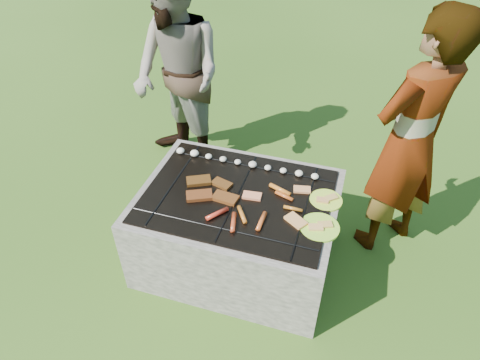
% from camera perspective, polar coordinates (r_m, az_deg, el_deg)
% --- Properties ---
extents(lawn, '(60.00, 60.00, 0.00)m').
position_cam_1_polar(lawn, '(3.24, -0.27, -10.13)').
color(lawn, '#284A12').
rests_on(lawn, ground).
extents(fire_pit, '(1.30, 1.00, 0.62)m').
position_cam_1_polar(fire_pit, '(3.04, -0.28, -6.68)').
color(fire_pit, '#A39B90').
rests_on(fire_pit, ground).
extents(mushrooms, '(1.06, 0.06, 0.04)m').
position_cam_1_polar(mushrooms, '(3.05, 0.10, 2.38)').
color(mushrooms, silver).
rests_on(mushrooms, fire_pit).
extents(pork_slabs, '(0.41, 0.30, 0.02)m').
position_cam_1_polar(pork_slabs, '(2.83, -4.08, -1.35)').
color(pork_slabs, brown).
rests_on(pork_slabs, fire_pit).
extents(sausages, '(0.56, 0.50, 0.03)m').
position_cam_1_polar(sausages, '(2.69, 2.00, -3.96)').
color(sausages, orange).
rests_on(sausages, fire_pit).
extents(bread_on_grate, '(0.46, 0.41, 0.02)m').
position_cam_1_polar(bread_on_grate, '(2.74, 5.79, -3.24)').
color(bread_on_grate, '#E2A173').
rests_on(bread_on_grate, fire_pit).
extents(plate_far, '(0.22, 0.22, 0.03)m').
position_cam_1_polar(plate_far, '(2.83, 11.39, -2.63)').
color(plate_far, '#F6FE3C').
rests_on(plate_far, fire_pit).
extents(plate_near, '(0.25, 0.25, 0.03)m').
position_cam_1_polar(plate_near, '(2.64, 10.56, -6.20)').
color(plate_near, '#E6FC3C').
rests_on(plate_near, fire_pit).
extents(cook, '(0.76, 0.76, 1.78)m').
position_cam_1_polar(cook, '(3.00, 21.64, 4.68)').
color(cook, '#A99F8D').
rests_on(cook, ground).
extents(bystander, '(1.09, 1.03, 1.78)m').
position_cam_1_polar(bystander, '(3.67, -8.27, 13.52)').
color(bystander, gray).
rests_on(bystander, ground).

